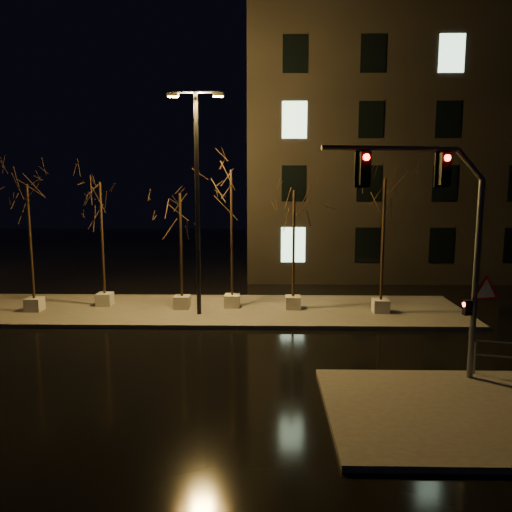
{
  "coord_description": "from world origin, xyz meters",
  "views": [
    {
      "loc": [
        2.53,
        -14.93,
        5.55
      ],
      "look_at": [
        2.15,
        3.69,
        2.8
      ],
      "focal_mm": 35.0,
      "sensor_mm": 36.0,
      "label": 1
    }
  ],
  "objects": [
    {
      "name": "ground",
      "position": [
        0.0,
        0.0,
        0.0
      ],
      "size": [
        90.0,
        90.0,
        0.0
      ],
      "primitive_type": "plane",
      "color": "black",
      "rests_on": "ground"
    },
    {
      "name": "median",
      "position": [
        0.0,
        6.0,
        0.07
      ],
      "size": [
        22.0,
        5.0,
        0.15
      ],
      "primitive_type": "cube",
      "color": "#4C4844",
      "rests_on": "ground"
    },
    {
      "name": "sidewalk_corner",
      "position": [
        7.5,
        -3.5,
        0.07
      ],
      "size": [
        7.0,
        5.0,
        0.15
      ],
      "primitive_type": "cube",
      "color": "#4C4844",
      "rests_on": "ground"
    },
    {
      "name": "building",
      "position": [
        14.0,
        18.0,
        7.5
      ],
      "size": [
        25.0,
        12.0,
        15.0
      ],
      "primitive_type": "cube",
      "color": "black",
      "rests_on": "ground"
    },
    {
      "name": "tree_0",
      "position": [
        -7.32,
        5.52,
        4.31
      ],
      "size": [
        1.8,
        1.8,
        5.49
      ],
      "color": "#B1AFA5",
      "rests_on": "median"
    },
    {
      "name": "tree_1",
      "position": [
        -4.62,
        6.52,
        4.37
      ],
      "size": [
        1.8,
        1.8,
        5.56
      ],
      "color": "#B1AFA5",
      "rests_on": "median"
    },
    {
      "name": "tree_2",
      "position": [
        -1.1,
        6.05,
        4.01
      ],
      "size": [
        1.8,
        1.8,
        5.08
      ],
      "color": "#B1AFA5",
      "rests_on": "median"
    },
    {
      "name": "tree_3",
      "position": [
        1.05,
        6.33,
        4.77
      ],
      "size": [
        1.8,
        1.8,
        6.1
      ],
      "color": "#B1AFA5",
      "rests_on": "median"
    },
    {
      "name": "tree_4",
      "position": [
        3.7,
        6.08,
        4.11
      ],
      "size": [
        1.8,
        1.8,
        5.22
      ],
      "color": "#B1AFA5",
      "rests_on": "median"
    },
    {
      "name": "tree_5",
      "position": [
        7.34,
        5.56,
        4.48
      ],
      "size": [
        1.8,
        1.8,
        5.71
      ],
      "color": "#B1AFA5",
      "rests_on": "median"
    },
    {
      "name": "traffic_signal_mast",
      "position": [
        7.23,
        -1.7,
        4.3
      ],
      "size": [
        5.11,
        1.0,
        6.32
      ],
      "rotation": [
        0.0,
        0.0,
        0.19
      ],
      "color": "#5A5D62",
      "rests_on": "sidewalk_corner"
    },
    {
      "name": "streetlight_main",
      "position": [
        -0.24,
        5.14,
        5.3
      ],
      "size": [
        2.23,
        0.31,
        8.93
      ],
      "rotation": [
        0.0,
        0.0,
        -0.03
      ],
      "color": "black",
      "rests_on": "median"
    }
  ]
}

